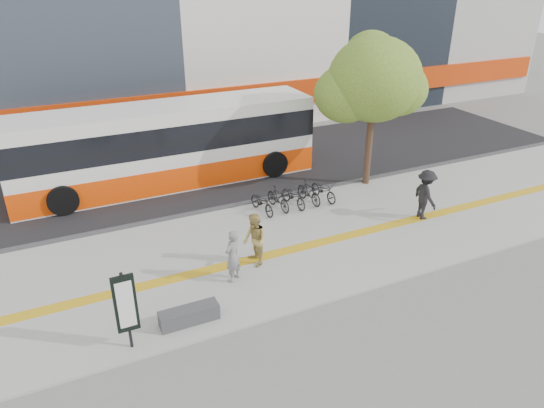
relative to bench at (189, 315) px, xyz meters
name	(u,v)px	position (x,y,z in m)	size (l,w,h in m)	color
ground	(260,278)	(2.60, 1.20, -0.30)	(120.00, 120.00, 0.00)	slate
sidewalk	(241,254)	(2.60, 2.70, -0.27)	(40.00, 7.00, 0.08)	gray
tactile_strip	(247,260)	(2.60, 2.20, -0.22)	(40.00, 0.45, 0.01)	gold
street	(179,177)	(2.60, 10.20, -0.28)	(40.00, 8.00, 0.06)	black
curb	(208,211)	(2.60, 6.20, -0.23)	(40.00, 0.25, 0.14)	#38383B
bench	(189,315)	(0.00, 0.00, 0.00)	(1.60, 0.45, 0.45)	#38383B
signboard	(126,305)	(-1.60, -0.31, 1.06)	(0.55, 0.10, 2.20)	black
street_tree	(372,81)	(9.78, 6.02, 4.21)	(4.40, 3.80, 6.31)	#372219
bus	(167,148)	(2.04, 9.70, 1.36)	(12.82, 3.04, 3.41)	silver
bicycle_row	(294,196)	(5.86, 5.20, 0.20)	(3.49, 1.63, 0.91)	black
seated_woman	(233,256)	(1.80, 1.37, 0.62)	(0.62, 0.40, 1.69)	black
pedestrian_tan	(255,240)	(2.76, 1.91, 0.65)	(0.85, 0.66, 1.75)	#A7914C
pedestrian_dark	(425,195)	(9.79, 2.18, 0.74)	(1.24, 0.71, 1.93)	black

